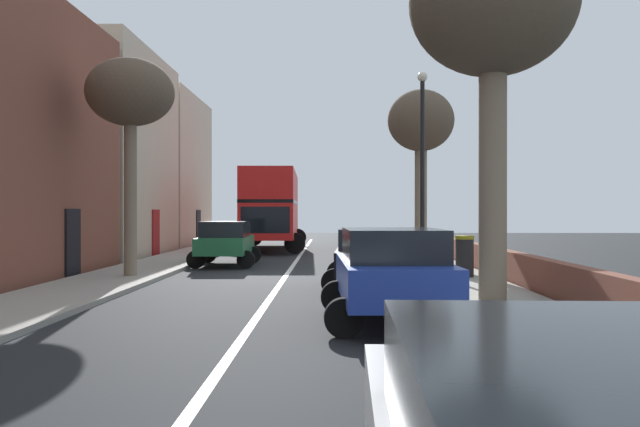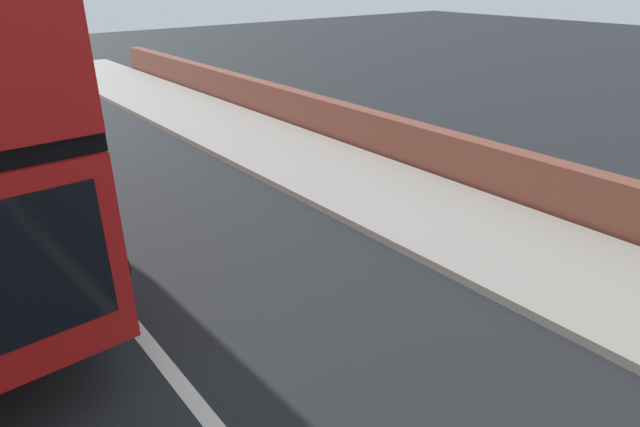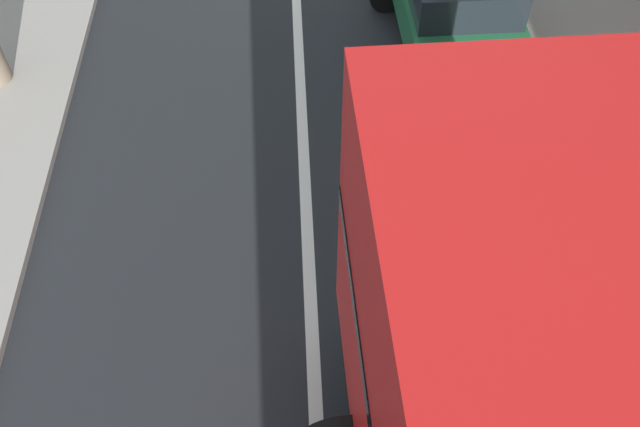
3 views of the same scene
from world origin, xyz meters
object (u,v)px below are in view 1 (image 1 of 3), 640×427
Objects in this scene: parked_car_black_right_2 at (373,254)px; double_decker_bus at (272,205)px; parked_car_blue_right_1 at (392,270)px; street_tree_right_1 at (421,125)px; litter_bin_right at (465,256)px; parked_car_green_left_0 at (226,241)px; lamppost_right at (422,155)px; street_tree_left_0 at (130,97)px; street_tree_right_3 at (493,10)px.

double_decker_bus is at bearing 103.25° from parked_car_black_right_2.
street_tree_right_1 reaches higher than parked_car_blue_right_1.
litter_bin_right is at bearing 37.86° from parked_car_black_right_2.
street_tree_right_1 is at bearing 95.06° from litter_bin_right.
parked_car_blue_right_1 is at bearing -99.86° from street_tree_right_1.
parked_car_blue_right_1 is 0.99× the size of parked_car_black_right_2.
parked_car_green_left_0 is 0.66× the size of street_tree_right_1.
double_decker_bus is at bearing 100.30° from parked_car_blue_right_1.
double_decker_bus is 18.36m from parked_car_black_right_2.
street_tree_right_1 reaches higher than parked_car_black_right_2.
parked_car_black_right_2 is 0.68× the size of lamppost_right.
parked_car_green_left_0 is at bearing 111.48° from parked_car_blue_right_1.
lamppost_right is (6.80, -3.56, 2.87)m from parked_car_green_left_0.
parked_car_blue_right_1 is 0.65× the size of street_tree_right_1.
parked_car_blue_right_1 reaches higher than parked_car_green_left_0.
lamppost_right reaches higher than parked_car_black_right_2.
street_tree_left_0 reaches higher than litter_bin_right.
double_decker_bus reaches higher than parked_car_blue_right_1.
street_tree_right_1 reaches higher than double_decker_bus.
double_decker_bus is at bearing 123.17° from street_tree_right_1.
street_tree_left_0 is (-2.84, -15.38, 3.06)m from double_decker_bus.
parked_car_blue_right_1 reaches higher than litter_bin_right.
parked_car_blue_right_1 is 6.36m from street_tree_right_3.
parked_car_black_right_2 is (-0.01, 5.31, -0.06)m from parked_car_blue_right_1.
lamppost_right is at bearing -66.77° from double_decker_bus.
lamppost_right reaches higher than parked_car_blue_right_1.
lamppost_right is at bearing 78.88° from parked_car_blue_right_1.
street_tree_right_1 reaches higher than parked_car_green_left_0.
parked_car_green_left_0 reaches higher than litter_bin_right.
parked_car_blue_right_1 is 3.56× the size of litter_bin_right.
street_tree_right_3 reaches higher than double_decker_bus.
litter_bin_right is (1.00, -1.66, -3.09)m from lamppost_right.
street_tree_left_0 is at bearing 178.52° from litter_bin_right.
street_tree_right_1 is 0.81× the size of street_tree_right_3.
street_tree_left_0 is at bearing 150.62° from street_tree_right_3.
street_tree_left_0 is 5.41× the size of litter_bin_right.
litter_bin_right is (2.80, 7.48, -0.25)m from parked_car_blue_right_1.
parked_car_green_left_0 is 9.39m from litter_bin_right.
litter_bin_right is (7.80, -5.22, -0.22)m from parked_car_green_left_0.
parked_car_green_left_0 is 8.19m from lamppost_right.
parked_car_blue_right_1 is 0.67× the size of lamppost_right.
parked_car_blue_right_1 is 5.31m from parked_car_black_right_2.
lamppost_right reaches higher than parked_car_green_left_0.
street_tree_left_0 reaches higher than parked_car_black_right_2.
parked_car_blue_right_1 is 7.99m from litter_bin_right.
street_tree_right_1 reaches higher than lamppost_right.
parked_car_green_left_0 is at bearing 67.61° from street_tree_left_0.
double_decker_bus is 15.94m from street_tree_left_0.
parked_car_black_right_2 is 8.71m from street_tree_left_0.
lamppost_right is (-0.49, -4.05, -1.45)m from street_tree_right_1.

